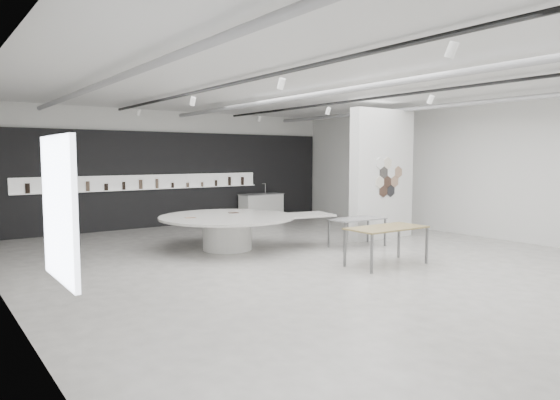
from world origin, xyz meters
TOP-DOWN VIEW (x-y plane):
  - room at (-0.09, -0.00)m, footprint 12.02×14.02m
  - back_wall_display at (-0.08, 6.93)m, footprint 11.80×0.27m
  - partition_column at (3.50, 1.00)m, footprint 2.20×0.38m
  - display_island at (-0.83, 2.02)m, footprint 4.49×3.91m
  - sample_table_wood at (0.93, -1.48)m, footprint 1.76×0.91m
  - sample_table_stone at (1.98, 0.44)m, footprint 1.46×0.78m
  - kitchen_counter at (3.14, 6.50)m, footprint 1.70×0.74m

SIDE VIEW (x-z plane):
  - kitchen_counter at x=3.14m, z-range -0.18..1.13m
  - display_island at x=-0.83m, z-range 0.13..0.98m
  - sample_table_stone at x=1.98m, z-range 0.30..1.03m
  - sample_table_wood at x=0.93m, z-range 0.35..1.16m
  - back_wall_display at x=-0.08m, z-range -0.01..3.09m
  - partition_column at x=3.50m, z-range 0.00..3.60m
  - room at x=-0.09m, z-range 0.16..3.98m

